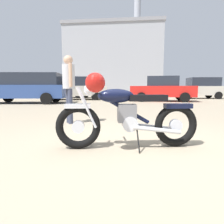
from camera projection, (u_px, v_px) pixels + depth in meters
name	position (u px, v px, depth m)	size (l,w,h in m)	color
ground_plane	(137.00, 146.00, 2.82)	(80.00, 80.00, 0.00)	gray
vintage_motorcycle	(125.00, 115.00, 2.68)	(2.07, 0.75, 1.07)	black
bystander	(69.00, 82.00, 4.58)	(0.30, 0.40, 1.66)	#383D51
white_estate_far	(162.00, 89.00, 12.75)	(4.34, 2.21, 1.67)	black
silver_sedan_mid	(77.00, 87.00, 14.51)	(4.95, 2.63, 1.74)	black
blue_hatchback_right	(201.00, 88.00, 16.12)	(4.00, 2.02, 1.78)	black
red_hatchback_near	(70.00, 88.00, 17.73)	(4.14, 2.36, 1.78)	black
dark_sedan_left	(27.00, 87.00, 10.97)	(4.86, 2.35, 1.74)	black
industrial_building	(115.00, 61.00, 32.74)	(15.84, 9.88, 21.23)	#9EA0A8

